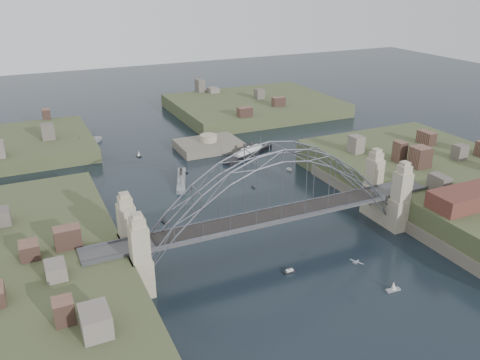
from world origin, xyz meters
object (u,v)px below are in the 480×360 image
at_px(bridge, 275,199).
at_px(ocean_liner, 248,153).
at_px(fort_island, 209,150).
at_px(wharf_shed, 470,197).
at_px(naval_cruiser_near, 181,180).
at_px(naval_cruiser_far, 88,145).

xyz_separation_m(bridge, ocean_liner, (21.85, 58.07, -11.43)).
distance_m(fort_island, ocean_liner, 15.52).
relative_size(bridge, fort_island, 3.82).
xyz_separation_m(bridge, fort_island, (12.00, 70.00, -12.66)).
bearing_deg(wharf_shed, naval_cruiser_near, 130.34).
bearing_deg(fort_island, wharf_shed, -69.15).
bearing_deg(bridge, wharf_shed, -17.65).
xyz_separation_m(wharf_shed, ocean_liner, (-22.15, 72.07, -9.11)).
height_order(bridge, wharf_shed, bridge).
relative_size(wharf_shed, ocean_liner, 0.89).
height_order(naval_cruiser_near, ocean_liner, ocean_liner).
height_order(fort_island, ocean_liner, fort_island).
distance_m(naval_cruiser_near, naval_cruiser_far, 49.09).
bearing_deg(bridge, ocean_liner, 69.38).
xyz_separation_m(bridge, wharf_shed, (44.00, -14.00, -2.32)).
bearing_deg(bridge, naval_cruiser_far, 106.37).
relative_size(naval_cruiser_near, naval_cruiser_far, 1.09).
xyz_separation_m(fort_island, naval_cruiser_far, (-38.54, 20.36, 1.29)).
relative_size(fort_island, naval_cruiser_far, 1.36).
relative_size(wharf_shed, naval_cruiser_far, 1.23).
bearing_deg(naval_cruiser_far, ocean_liner, -33.72).
height_order(fort_island, wharf_shed, wharf_shed).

